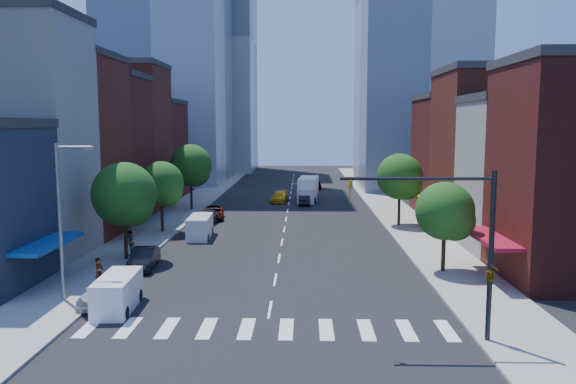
% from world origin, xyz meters
% --- Properties ---
extents(ground, '(220.00, 220.00, 0.00)m').
position_xyz_m(ground, '(0.00, 0.00, 0.00)').
color(ground, black).
rests_on(ground, ground).
extents(sidewalk_left, '(5.00, 120.00, 0.15)m').
position_xyz_m(sidewalk_left, '(-12.50, 40.00, 0.07)').
color(sidewalk_left, gray).
rests_on(sidewalk_left, ground).
extents(sidewalk_right, '(5.00, 120.00, 0.15)m').
position_xyz_m(sidewalk_right, '(12.50, 40.00, 0.07)').
color(sidewalk_right, gray).
rests_on(sidewalk_right, ground).
extents(crosswalk, '(19.00, 3.00, 0.01)m').
position_xyz_m(crosswalk, '(0.00, -3.00, 0.01)').
color(crosswalk, silver).
rests_on(crosswalk, ground).
extents(bldg_left_1, '(12.00, 8.00, 18.00)m').
position_xyz_m(bldg_left_1, '(-21.00, 12.00, 9.00)').
color(bldg_left_1, beige).
rests_on(bldg_left_1, ground).
extents(bldg_left_2, '(12.00, 9.00, 16.00)m').
position_xyz_m(bldg_left_2, '(-21.00, 20.50, 8.00)').
color(bldg_left_2, '#5C2315').
rests_on(bldg_left_2, ground).
extents(bldg_left_3, '(12.00, 8.00, 15.00)m').
position_xyz_m(bldg_left_3, '(-21.00, 29.00, 7.50)').
color(bldg_left_3, '#4C1813').
rests_on(bldg_left_3, ground).
extents(bldg_left_4, '(12.00, 9.00, 17.00)m').
position_xyz_m(bldg_left_4, '(-21.00, 37.50, 8.50)').
color(bldg_left_4, '#5C2315').
rests_on(bldg_left_4, ground).
extents(bldg_left_5, '(12.00, 10.00, 13.00)m').
position_xyz_m(bldg_left_5, '(-21.00, 47.00, 6.50)').
color(bldg_left_5, '#4C1813').
rests_on(bldg_left_5, ground).
extents(bldg_right_1, '(12.00, 8.00, 12.00)m').
position_xyz_m(bldg_right_1, '(21.00, 15.00, 6.00)').
color(bldg_right_1, beige).
rests_on(bldg_right_1, ground).
extents(bldg_right_2, '(12.00, 10.00, 15.00)m').
position_xyz_m(bldg_right_2, '(21.00, 24.00, 7.50)').
color(bldg_right_2, '#5C2315').
rests_on(bldg_right_2, ground).
extents(bldg_right_3, '(12.00, 10.00, 13.00)m').
position_xyz_m(bldg_right_3, '(21.00, 34.00, 6.50)').
color(bldg_right_3, '#4C1813').
rests_on(bldg_right_3, ground).
extents(tower_far_w, '(18.00, 18.00, 56.00)m').
position_xyz_m(tower_far_w, '(-18.00, 95.00, 28.00)').
color(tower_far_w, '#9EA5AD').
rests_on(tower_far_w, ground).
extents(traffic_signal, '(7.24, 2.24, 8.00)m').
position_xyz_m(traffic_signal, '(9.94, -4.50, 4.16)').
color(traffic_signal, black).
rests_on(traffic_signal, sidewalk_right).
extents(streetlight, '(2.25, 0.25, 9.00)m').
position_xyz_m(streetlight, '(-11.81, 1.00, 5.28)').
color(streetlight, slate).
rests_on(streetlight, sidewalk_left).
extents(tree_left_near, '(4.80, 4.80, 7.30)m').
position_xyz_m(tree_left_near, '(-11.35, 10.92, 4.87)').
color(tree_left_near, black).
rests_on(tree_left_near, sidewalk_left).
extents(tree_left_mid, '(4.20, 4.20, 6.65)m').
position_xyz_m(tree_left_mid, '(-11.35, 21.92, 4.53)').
color(tree_left_mid, black).
rests_on(tree_left_mid, sidewalk_left).
extents(tree_left_far, '(5.00, 5.00, 7.75)m').
position_xyz_m(tree_left_far, '(-11.35, 35.92, 5.20)').
color(tree_left_far, black).
rests_on(tree_left_far, sidewalk_left).
extents(tree_right_near, '(4.00, 4.00, 6.20)m').
position_xyz_m(tree_right_near, '(11.65, 7.92, 4.19)').
color(tree_right_near, black).
rests_on(tree_right_near, sidewalk_right).
extents(tree_right_far, '(4.60, 4.60, 7.20)m').
position_xyz_m(tree_right_far, '(11.65, 25.92, 4.86)').
color(tree_right_far, black).
rests_on(tree_right_far, sidewalk_right).
extents(parked_car_front, '(2.08, 4.68, 1.57)m').
position_xyz_m(parked_car_front, '(-9.50, 0.81, 0.78)').
color(parked_car_front, silver).
rests_on(parked_car_front, ground).
extents(parked_car_second, '(1.87, 4.58, 1.48)m').
position_xyz_m(parked_car_second, '(-9.50, 8.70, 0.74)').
color(parked_car_second, black).
rests_on(parked_car_second, ground).
extents(parked_car_third, '(2.89, 5.26, 1.40)m').
position_xyz_m(parked_car_third, '(-7.99, 29.75, 0.70)').
color(parked_car_third, '#999999').
rests_on(parked_car_third, ground).
extents(parked_car_rear, '(2.55, 5.14, 1.44)m').
position_xyz_m(parked_car_rear, '(-8.17, 26.47, 0.72)').
color(parked_car_rear, black).
rests_on(parked_car_rear, ground).
extents(cargo_van_near, '(2.04, 4.60, 1.92)m').
position_xyz_m(cargo_van_near, '(-8.44, -0.30, 0.95)').
color(cargo_van_near, white).
rests_on(cargo_van_near, ground).
extents(cargo_van_far, '(2.09, 4.78, 2.01)m').
position_xyz_m(cargo_van_far, '(-7.49, 19.55, 0.99)').
color(cargo_van_far, silver).
rests_on(cargo_van_far, ground).
extents(taxi, '(2.47, 4.95, 1.38)m').
position_xyz_m(taxi, '(-1.24, 43.51, 0.69)').
color(taxi, '#EBB20C').
rests_on(taxi, ground).
extents(traffic_car_oncoming, '(1.39, 3.94, 1.30)m').
position_xyz_m(traffic_car_oncoming, '(2.01, 40.91, 0.65)').
color(traffic_car_oncoming, black).
rests_on(traffic_car_oncoming, ground).
extents(traffic_car_far, '(2.14, 4.78, 1.59)m').
position_xyz_m(traffic_car_far, '(3.72, 59.13, 0.80)').
color(traffic_car_far, '#999999').
rests_on(traffic_car_far, ground).
extents(box_truck, '(2.98, 8.01, 3.16)m').
position_xyz_m(box_truck, '(2.50, 44.38, 1.49)').
color(box_truck, white).
rests_on(box_truck, ground).
extents(pedestrian_near, '(0.60, 0.76, 1.82)m').
position_xyz_m(pedestrian_near, '(-10.88, 3.68, 1.06)').
color(pedestrian_near, '#999999').
rests_on(pedestrian_near, sidewalk_left).
extents(pedestrian_far, '(0.82, 1.02, 1.97)m').
position_xyz_m(pedestrian_far, '(-11.56, 12.04, 1.14)').
color(pedestrian_far, '#999999').
rests_on(pedestrian_far, sidewalk_left).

